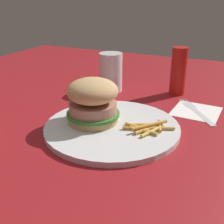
% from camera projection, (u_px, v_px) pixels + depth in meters
% --- Properties ---
extents(ground_plane, '(1.60, 1.60, 0.00)m').
position_uv_depth(ground_plane, '(119.00, 137.00, 0.58)').
color(ground_plane, maroon).
extents(plate, '(0.29, 0.29, 0.01)m').
position_uv_depth(plate, '(112.00, 127.00, 0.61)').
color(plate, silver).
rests_on(plate, ground_plane).
extents(sandwich, '(0.12, 0.12, 0.10)m').
position_uv_depth(sandwich, '(93.00, 100.00, 0.60)').
color(sandwich, tan).
rests_on(sandwich, plate).
extents(fries_pile, '(0.09, 0.10, 0.01)m').
position_uv_depth(fries_pile, '(148.00, 128.00, 0.58)').
color(fries_pile, gold).
rests_on(fries_pile, plate).
extents(napkin, '(0.12, 0.12, 0.00)m').
position_uv_depth(napkin, '(196.00, 111.00, 0.70)').
color(napkin, white).
rests_on(napkin, ground_plane).
extents(fork, '(0.15, 0.11, 0.00)m').
position_uv_depth(fork, '(196.00, 110.00, 0.70)').
color(fork, silver).
rests_on(fork, napkin).
extents(drink_glass, '(0.07, 0.07, 0.11)m').
position_uv_depth(drink_glass, '(111.00, 74.00, 0.83)').
color(drink_glass, silver).
rests_on(drink_glass, ground_plane).
extents(ketchup_bottle, '(0.04, 0.04, 0.13)m').
position_uv_depth(ketchup_bottle, '(178.00, 71.00, 0.80)').
color(ketchup_bottle, '#B21914').
rests_on(ketchup_bottle, ground_plane).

